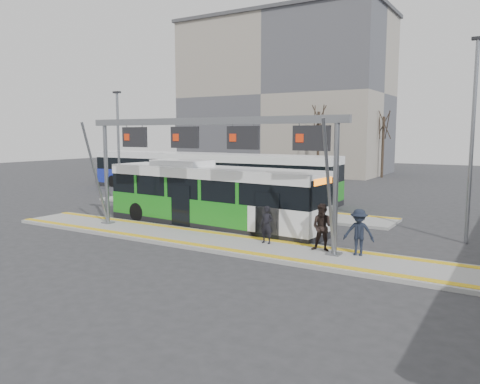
% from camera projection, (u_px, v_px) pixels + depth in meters
% --- Properties ---
extents(ground, '(120.00, 120.00, 0.00)m').
position_uv_depth(ground, '(209.00, 242.00, 20.18)').
color(ground, '#2D2D30').
rests_on(ground, ground).
extents(platform_main, '(22.00, 3.00, 0.15)m').
position_uv_depth(platform_main, '(209.00, 241.00, 20.17)').
color(platform_main, gray).
rests_on(platform_main, ground).
extents(platform_second, '(20.00, 3.00, 0.15)m').
position_uv_depth(platform_second, '(231.00, 208.00, 29.01)').
color(platform_second, gray).
rests_on(platform_second, ground).
extents(tactile_main, '(22.00, 2.65, 0.02)m').
position_uv_depth(tactile_main, '(209.00, 239.00, 20.16)').
color(tactile_main, yellow).
rests_on(tactile_main, platform_main).
extents(tactile_second, '(20.00, 0.35, 0.02)m').
position_uv_depth(tactile_second, '(240.00, 204.00, 29.98)').
color(tactile_second, yellow).
rests_on(tactile_second, platform_second).
extents(gantry, '(13.00, 1.68, 5.20)m').
position_uv_depth(gantry, '(205.00, 142.00, 20.04)').
color(gantry, slate).
rests_on(gantry, platform_main).
extents(apartment_block, '(24.50, 12.50, 18.40)m').
position_uv_depth(apartment_block, '(284.00, 96.00, 56.77)').
color(apartment_block, gray).
rests_on(apartment_block, ground).
extents(hero_bus, '(12.16, 3.34, 3.31)m').
position_uv_depth(hero_bus, '(212.00, 197.00, 23.45)').
color(hero_bus, black).
rests_on(hero_bus, ground).
extents(bg_bus_green, '(12.92, 2.89, 3.22)m').
position_uv_depth(bg_bus_green, '(248.00, 178.00, 32.57)').
color(bg_bus_green, black).
rests_on(bg_bus_green, ground).
extents(bg_bus_blue, '(12.01, 3.08, 3.11)m').
position_uv_depth(bg_bus_blue, '(159.00, 170.00, 39.95)').
color(bg_bus_blue, black).
rests_on(bg_bus_blue, ground).
extents(passenger_a, '(0.58, 0.39, 1.56)m').
position_uv_depth(passenger_a, '(267.00, 225.00, 19.28)').
color(passenger_a, black).
rests_on(passenger_a, platform_main).
extents(passenger_b, '(1.01, 0.84, 1.85)m').
position_uv_depth(passenger_b, '(323.00, 227.00, 18.01)').
color(passenger_b, black).
rests_on(passenger_b, platform_main).
extents(passenger_c, '(1.21, 0.80, 1.75)m').
position_uv_depth(passenger_c, '(359.00, 232.00, 17.38)').
color(passenger_c, black).
rests_on(passenger_c, platform_main).
extents(tree_left, '(1.40, 1.40, 7.76)m').
position_uv_depth(tree_left, '(319.00, 121.00, 47.09)').
color(tree_left, '#382B21').
rests_on(tree_left, ground).
extents(tree_mid, '(1.40, 1.40, 7.29)m').
position_uv_depth(tree_mid, '(384.00, 125.00, 49.19)').
color(tree_mid, '#382B21').
rests_on(tree_mid, ground).
extents(tree_far, '(1.40, 1.40, 8.91)m').
position_uv_depth(tree_far, '(220.00, 116.00, 57.34)').
color(tree_far, '#382B21').
rests_on(tree_far, ground).
extents(lamp_west, '(0.50, 0.25, 7.30)m').
position_uv_depth(lamp_west, '(119.00, 146.00, 29.74)').
color(lamp_west, slate).
rests_on(lamp_west, ground).
extents(lamp_east, '(0.50, 0.25, 8.57)m').
position_uv_depth(lamp_east, '(472.00, 137.00, 19.41)').
color(lamp_east, slate).
rests_on(lamp_east, ground).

